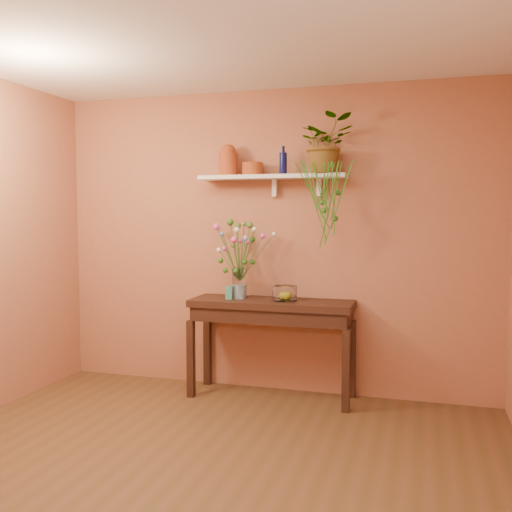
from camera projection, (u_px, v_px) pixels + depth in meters
name	position (u px, v px, depth m)	size (l,w,h in m)	color
room	(178.00, 258.00, 3.23)	(4.04, 4.04, 2.70)	brown
sideboard	(271.00, 314.00, 4.93)	(1.41, 0.45, 0.85)	#341A11
wall_shelf	(273.00, 177.00, 4.97)	(1.30, 0.24, 0.19)	white
terracotta_jug	(228.00, 161.00, 5.06)	(0.17, 0.17, 0.28)	#AB431E
terracotta_pot	(252.00, 169.00, 5.02)	(0.18, 0.18, 0.11)	#AB431E
blue_bottle	(283.00, 163.00, 4.92)	(0.08, 0.08, 0.24)	#090F3E
spider_plant	(326.00, 144.00, 4.79)	(0.44, 0.38, 0.49)	#2F621A
plant_fronds	(327.00, 199.00, 4.67)	(0.49, 0.33, 0.71)	#2F621A
glass_vase	(240.00, 286.00, 5.01)	(0.13, 0.13, 0.27)	white
bouquet	(238.00, 243.00, 4.99)	(0.57, 0.48, 0.55)	#386B28
glass_bowl	(285.00, 294.00, 4.90)	(0.21, 0.21, 0.13)	white
lemon	(285.00, 295.00, 4.91)	(0.08, 0.08, 0.08)	yellow
carton	(229.00, 293.00, 4.97)	(0.06, 0.04, 0.12)	#29677D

